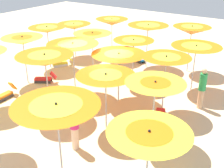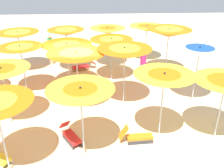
# 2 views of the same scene
# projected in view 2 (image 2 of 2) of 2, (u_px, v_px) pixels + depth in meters

# --- Properties ---
(ground) EXTENTS (40.65, 40.65, 0.04)m
(ground) POSITION_uv_depth(u_px,v_px,m) (73.00, 99.00, 11.47)
(ground) COLOR beige
(beach_umbrella_2) EXTENTS (1.96, 1.96, 2.42)m
(beach_umbrella_2) POSITION_uv_depth(u_px,v_px,m) (81.00, 94.00, 7.19)
(beach_umbrella_2) COLOR #B2B2B7
(beach_umbrella_2) RESTS_ON ground
(beach_umbrella_3) EXTENTS (1.92, 1.92, 2.51)m
(beach_umbrella_3) POSITION_uv_depth(u_px,v_px,m) (164.00, 79.00, 7.87)
(beach_umbrella_3) COLOR #B2B2B7
(beach_umbrella_3) RESTS_ON ground
(beach_umbrella_6) EXTENTS (2.00, 2.00, 2.28)m
(beach_umbrella_6) POSITION_uv_depth(u_px,v_px,m) (2.00, 73.00, 8.89)
(beach_umbrella_6) COLOR #B2B2B7
(beach_umbrella_6) RESTS_ON ground
(beach_umbrella_7) EXTENTS (2.26, 2.26, 2.50)m
(beach_umbrella_7) POSITION_uv_depth(u_px,v_px,m) (76.00, 57.00, 9.72)
(beach_umbrella_7) COLOR #B2B2B7
(beach_umbrella_7) RESTS_ON ground
(beach_umbrella_8) EXTENTS (2.18, 2.18, 2.57)m
(beach_umbrella_8) POSITION_uv_depth(u_px,v_px,m) (125.00, 53.00, 10.03)
(beach_umbrella_8) COLOR #B2B2B7
(beach_umbrella_8) RESTS_ON ground
(beach_umbrella_9) EXTENTS (2.04, 2.04, 2.48)m
(beach_umbrella_9) POSITION_uv_depth(u_px,v_px,m) (199.00, 52.00, 10.37)
(beach_umbrella_9) COLOR #B2B2B7
(beach_umbrella_9) RESTS_ON ground
(beach_umbrella_11) EXTENTS (1.95, 1.95, 2.30)m
(beach_umbrella_11) POSITION_uv_depth(u_px,v_px,m) (20.00, 50.00, 11.09)
(beach_umbrella_11) COLOR #B2B2B7
(beach_umbrella_11) RESTS_ON ground
(beach_umbrella_12) EXTENTS (2.30, 2.30, 2.25)m
(beach_umbrella_12) POSITION_uv_depth(u_px,v_px,m) (67.00, 47.00, 11.59)
(beach_umbrella_12) COLOR #B2B2B7
(beach_umbrella_12) RESTS_ON ground
(beach_umbrella_13) EXTENTS (2.10, 2.10, 2.22)m
(beach_umbrella_13) POSITION_uv_depth(u_px,v_px,m) (112.00, 43.00, 12.43)
(beach_umbrella_13) COLOR #B2B2B7
(beach_umbrella_13) RESTS_ON ground
(beach_umbrella_14) EXTENTS (2.29, 2.29, 2.56)m
(beach_umbrella_14) POSITION_uv_depth(u_px,v_px,m) (169.00, 33.00, 12.91)
(beach_umbrella_14) COLOR #B2B2B7
(beach_umbrella_14) RESTS_ON ground
(beach_umbrella_16) EXTENTS (2.26, 2.26, 2.25)m
(beach_umbrella_16) POSITION_uv_depth(u_px,v_px,m) (18.00, 35.00, 13.53)
(beach_umbrella_16) COLOR #B2B2B7
(beach_umbrella_16) RESTS_ON ground
(beach_umbrella_17) EXTENTS (1.93, 1.93, 2.43)m
(beach_umbrella_17) POSITION_uv_depth(u_px,v_px,m) (66.00, 32.00, 13.30)
(beach_umbrella_17) COLOR #B2B2B7
(beach_umbrella_17) RESTS_ON ground
(beach_umbrella_18) EXTENTS (1.95, 1.95, 2.35)m
(beach_umbrella_18) POSITION_uv_depth(u_px,v_px,m) (108.00, 31.00, 14.00)
(beach_umbrella_18) COLOR #B2B2B7
(beach_umbrella_18) RESTS_ON ground
(beach_umbrella_19) EXTENTS (2.07, 2.07, 2.20)m
(beach_umbrella_19) POSITION_uv_depth(u_px,v_px,m) (147.00, 28.00, 15.07)
(beach_umbrella_19) COLOR #B2B2B7
(beach_umbrella_19) RESTS_ON ground
(lounger_0) EXTENTS (0.81, 1.39, 0.57)m
(lounger_0) POSITION_uv_depth(u_px,v_px,m) (83.00, 66.00, 14.42)
(lounger_0) COLOR olive
(lounger_0) RESTS_ON ground
(lounger_2) EXTENTS (1.12, 0.87, 0.57)m
(lounger_2) POSITION_uv_depth(u_px,v_px,m) (71.00, 136.00, 8.67)
(lounger_2) COLOR #333338
(lounger_2) RESTS_ON ground
(lounger_3) EXTENTS (0.38, 1.17, 0.66)m
(lounger_3) POSITION_uv_depth(u_px,v_px,m) (137.00, 137.00, 8.61)
(lounger_3) COLOR #333338
(lounger_3) RESTS_ON ground
(beachgoer_0) EXTENTS (0.30, 0.30, 1.79)m
(beachgoer_0) POSITION_uv_depth(u_px,v_px,m) (51.00, 49.00, 14.89)
(beachgoer_0) COLOR #D8A87F
(beachgoer_0) RESTS_ON ground
(beachgoer_1) EXTENTS (0.30, 0.30, 1.73)m
(beachgoer_1) POSITION_uv_depth(u_px,v_px,m) (143.00, 64.00, 12.84)
(beachgoer_1) COLOR beige
(beachgoer_1) RESTS_ON ground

